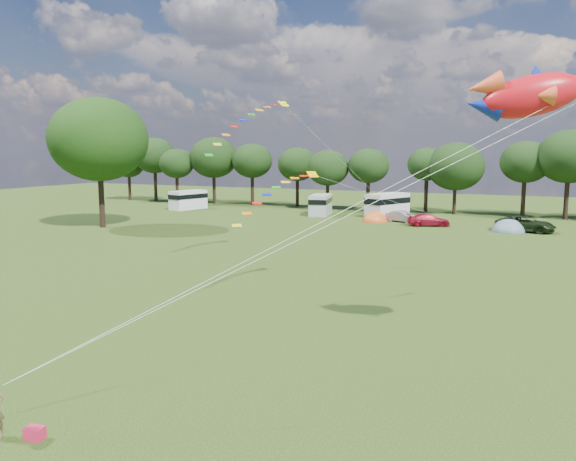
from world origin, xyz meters
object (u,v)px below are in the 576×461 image
at_px(car_c, 428,220).
at_px(fish_kite, 523,96).
at_px(campervan_c, 387,204).
at_px(car_d, 525,224).
at_px(campervan_b, 321,204).
at_px(campervan_a, 188,199).
at_px(car_b, 402,217).
at_px(big_tree, 99,140).
at_px(tent_orange, 375,221).
at_px(tent_greyblue, 509,231).

distance_m(car_c, fish_kite, 40.51).
bearing_deg(campervan_c, car_d, -89.08).
bearing_deg(campervan_b, car_c, -121.28).
relative_size(car_c, campervan_a, 0.76).
distance_m(car_b, campervan_b, 11.29).
distance_m(car_d, campervan_c, 16.77).
relative_size(big_tree, campervan_c, 2.11).
bearing_deg(car_c, car_d, -114.02).
bearing_deg(car_d, campervan_b, 88.87).
bearing_deg(car_b, tent_orange, 125.99).
xyz_separation_m(campervan_a, fish_kite, (42.58, -42.45, 8.42)).
bearing_deg(campervan_b, tent_orange, -126.83).
height_order(car_d, campervan_c, campervan_c).
bearing_deg(car_b, campervan_c, 54.94).
distance_m(car_d, campervan_a, 42.61).
relative_size(big_tree, tent_greyblue, 3.67).
xyz_separation_m(car_c, campervan_b, (-14.12, 5.16, 0.71)).
bearing_deg(car_c, fish_kite, 172.06).
xyz_separation_m(campervan_c, tent_greyblue, (13.95, -7.20, -1.50)).
relative_size(campervan_c, tent_orange, 2.02).
relative_size(car_d, tent_greyblue, 1.55).
bearing_deg(campervan_a, campervan_b, -72.31).
height_order(car_b, car_c, car_c).
height_order(campervan_c, fish_kite, fish_kite).
height_order(big_tree, campervan_a, big_tree).
bearing_deg(tent_greyblue, tent_orange, 170.59).
xyz_separation_m(car_d, campervan_b, (-23.56, 5.48, 0.58)).
bearing_deg(car_c, campervan_b, 47.82).
height_order(campervan_b, tent_greyblue, campervan_b).
distance_m(big_tree, tent_greyblue, 42.10).
bearing_deg(car_b, tent_greyblue, -84.07).
bearing_deg(car_c, tent_orange, 55.53).
bearing_deg(big_tree, tent_greyblue, 19.46).
relative_size(car_c, car_d, 0.76).
height_order(big_tree, campervan_b, big_tree).
distance_m(car_b, tent_greyblue, 11.67).
height_order(car_b, fish_kite, fish_kite).
bearing_deg(car_c, tent_greyblue, -119.17).
distance_m(car_b, car_c, 3.89).
relative_size(car_c, tent_orange, 1.36).
bearing_deg(big_tree, tent_orange, 33.09).
bearing_deg(tent_orange, car_b, 14.60).
height_order(big_tree, campervan_c, big_tree).
relative_size(big_tree, car_b, 3.76).
height_order(big_tree, fish_kite, big_tree).
xyz_separation_m(campervan_a, campervan_b, (18.81, 0.98, -0.01)).
xyz_separation_m(car_b, car_d, (12.71, -2.44, 0.14)).
height_order(campervan_b, fish_kite, fish_kite).
bearing_deg(car_b, car_c, -101.56).
xyz_separation_m(car_d, tent_greyblue, (-1.48, -0.67, -0.75)).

